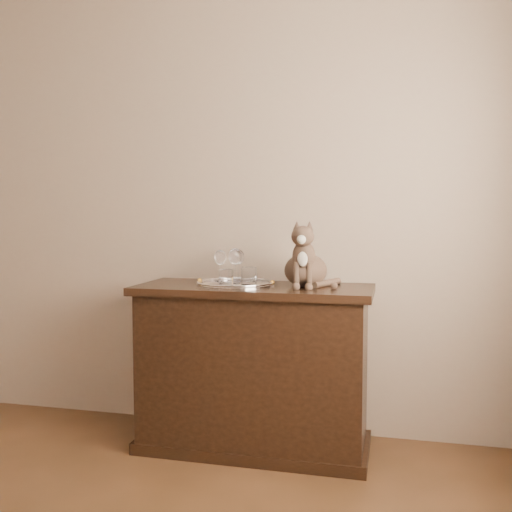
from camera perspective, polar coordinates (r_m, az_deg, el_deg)
The scene contains 9 objects.
wall_back at distance 3.37m, azimuth -8.93°, elevation 6.44°, with size 4.00×0.10×2.70m, color tan.
sideboard at distance 2.99m, azimuth -0.22°, elevation -11.10°, with size 1.20×0.50×0.85m, color black, non-canonical shape.
tray at distance 2.95m, azimuth -2.06°, elevation -2.82°, with size 0.40×0.40×0.01m, color silver.
wine_glass_a at distance 3.02m, azimuth -3.60°, elevation -0.98°, with size 0.06×0.06×0.17m, color silver, non-canonical shape.
wine_glass_b at distance 3.05m, azimuth -1.78°, elevation -0.92°, with size 0.06×0.06×0.17m, color white, non-canonical shape.
wine_glass_d at distance 2.95m, azimuth -2.13°, elevation -0.97°, with size 0.07×0.07×0.18m, color silver, non-canonical shape.
tumbler_a at distance 2.88m, azimuth -0.73°, elevation -1.99°, with size 0.08×0.08×0.09m, color white.
tumbler_b at distance 2.84m, azimuth -3.02°, elevation -2.17°, with size 0.07×0.07×0.08m, color white.
cat at distance 2.87m, azimuth 5.00°, elevation 0.23°, with size 0.33×0.31×0.33m, color brown, non-canonical shape.
Camera 1 is at (1.30, -0.86, 1.20)m, focal length 40.00 mm.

